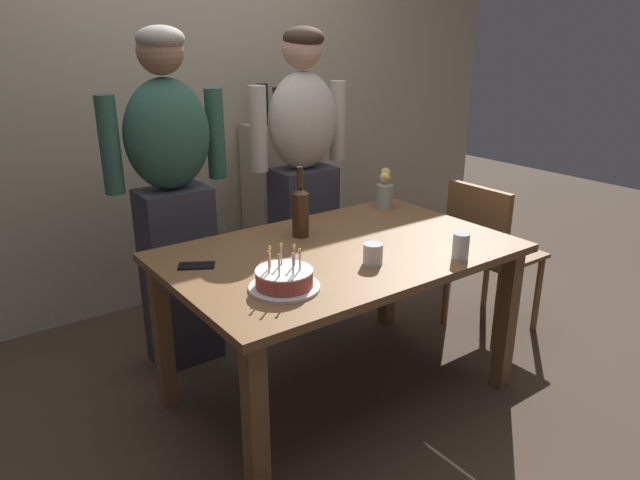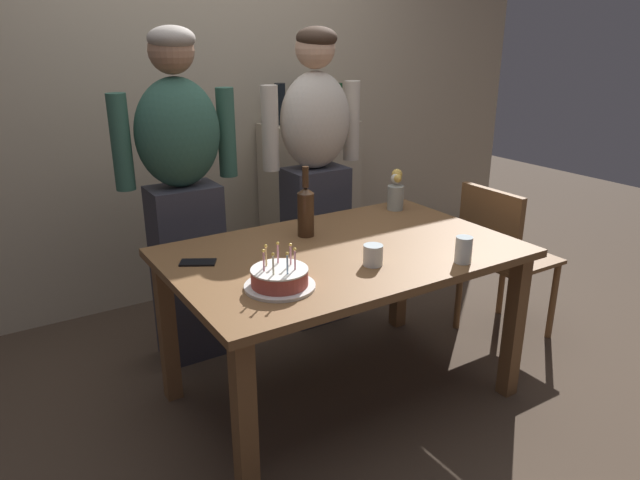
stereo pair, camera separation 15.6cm
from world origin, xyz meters
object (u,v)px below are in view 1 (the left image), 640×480
birthday_cake (284,280)px  water_glass_near (461,246)px  cell_phone (197,266)px  dining_chair (486,247)px  flower_vase (385,190)px  person_man_bearded (173,198)px  person_woman_cardigan (303,176)px  water_glass_far (372,254)px  wine_bottle (300,210)px

birthday_cake → water_glass_near: size_ratio=2.41×
water_glass_near → birthday_cake: bearing=166.7°
water_glass_near → cell_phone: bearing=148.4°
cell_phone → dining_chair: 1.65m
flower_vase → person_man_bearded: person_man_bearded is taller
person_woman_cardigan → dining_chair: 1.08m
birthday_cake → water_glass_far: (0.42, -0.00, 0.01)m
birthday_cake → flower_vase: bearing=29.3°
wine_bottle → dining_chair: bearing=-11.9°
flower_vase → person_woman_cardigan: size_ratio=0.13×
dining_chair → flower_vase: bearing=53.1°
dining_chair → person_woman_cardigan: bearing=44.2°
birthday_cake → cell_phone: bearing=113.4°
birthday_cake → person_woman_cardigan: size_ratio=0.16×
birthday_cake → water_glass_near: bearing=-13.3°
water_glass_near → water_glass_far: bearing=152.5°
water_glass_near → flower_vase: flower_vase is taller
wine_bottle → dining_chair: wine_bottle is taller
dining_chair → wine_bottle: bearing=78.1°
water_glass_near → person_man_bearded: size_ratio=0.07×
person_man_bearded → cell_phone: bearing=75.2°
cell_phone → flower_vase: size_ratio=0.68×
water_glass_far → dining_chair: dining_chair is taller
person_man_bearded → dining_chair: size_ratio=1.90×
person_man_bearded → dining_chair: bearing=153.6°
wine_bottle → person_man_bearded: (-0.40, 0.51, 0.01)m
cell_phone → water_glass_far: bearing=-3.5°
water_glass_near → cell_phone: size_ratio=0.76×
water_glass_far → flower_vase: (0.58, 0.57, 0.06)m
water_glass_near → person_man_bearded: bearing=124.3°
birthday_cake → person_man_bearded: 0.96m
water_glass_near → dining_chair: dining_chair is taller
water_glass_far → dining_chair: 1.10m
water_glass_near → person_woman_cardigan: (-0.01, 1.13, 0.08)m
flower_vase → person_woman_cardigan: person_woman_cardigan is taller
water_glass_far → person_man_bearded: (-0.44, 0.96, 0.09)m
birthday_cake → dining_chair: size_ratio=0.30×
flower_vase → person_woman_cardigan: bearing=123.2°
water_glass_far → flower_vase: flower_vase is taller
water_glass_near → water_glass_far: water_glass_near is taller
wine_bottle → person_woman_cardigan: (0.37, 0.51, 0.01)m
water_glass_near → water_glass_far: (-0.33, 0.17, -0.01)m
cell_phone → birthday_cake: bearing=-36.3°
cell_phone → person_man_bearded: bearing=105.5°
person_woman_cardigan → dining_chair: (0.71, -0.73, -0.36)m
person_man_bearded → water_glass_far: bearing=114.6°
water_glass_near → person_woman_cardigan: size_ratio=0.07×
cell_phone → wine_bottle: bearing=36.5°
flower_vase → person_woman_cardigan: (-0.26, 0.39, 0.04)m
flower_vase → birthday_cake: bearing=-150.7°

